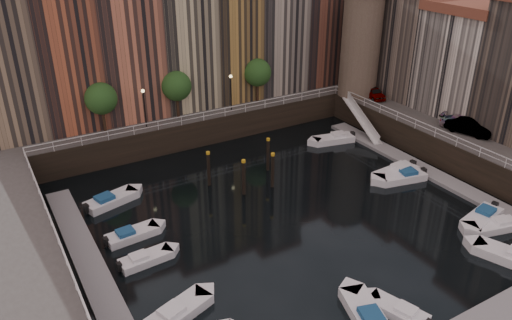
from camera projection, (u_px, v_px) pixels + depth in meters
ground at (285, 213)px, 42.67m from camera, size 200.00×200.00×0.00m
quay_far at (170, 106)px, 62.15m from camera, size 80.00×20.00×3.00m
dock_left at (97, 281)px, 34.47m from camera, size 2.00×28.00×0.35m
dock_right at (428, 172)px, 49.17m from camera, size 2.00×28.00×0.35m
far_terrace at (199, 30)px, 57.55m from camera, size 48.70×10.30×17.50m
right_terrace at (474, 54)px, 53.42m from camera, size 9.30×24.30×14.00m
corner_tower at (361, 36)px, 58.48m from camera, size 5.20×5.20×13.80m
promenade_trees at (182, 85)px, 53.26m from camera, size 21.20×3.20×5.20m
street_lamps at (189, 93)px, 52.94m from camera, size 10.36×0.36×4.18m
railings at (256, 152)px, 44.79m from camera, size 36.08×34.04×0.52m
gangway at (362, 118)px, 57.33m from camera, size 2.78×8.32×3.73m
mooring_pilings at (249, 168)px, 46.60m from camera, size 6.73×3.64×3.78m
boat_left_1 at (178, 312)px, 31.46m from camera, size 4.87×3.11×1.10m
boat_left_2 at (145, 259)px, 36.42m from camera, size 4.17×1.76×0.95m
boat_left_3 at (131, 235)px, 39.17m from camera, size 4.43×1.92×1.00m
boat_left_4 at (110, 200)px, 43.81m from camera, size 5.06×2.96×1.13m
boat_right_0 at (496, 226)px, 40.29m from camera, size 4.41×2.49×0.99m
boat_right_1 at (482, 217)px, 41.37m from camera, size 4.87×2.65×1.09m
boat_right_2 at (403, 177)px, 47.75m from camera, size 5.00×2.67×1.12m
boat_right_3 at (396, 172)px, 48.54m from camera, size 5.24×2.24×1.19m
boat_right_4 at (334, 139)px, 55.87m from camera, size 5.00×2.70×1.12m
boat_near_1 at (367, 316)px, 31.15m from camera, size 3.15×5.19×1.16m
boat_near_2 at (399, 311)px, 31.61m from camera, size 2.60×4.21×0.95m
boat_near_3 at (510, 257)px, 36.53m from camera, size 3.40×5.19×1.17m
car_a at (374, 93)px, 59.88m from camera, size 2.62×4.24×1.35m
car_b at (469, 128)px, 49.99m from camera, size 2.79×4.77×1.49m
car_c at (463, 125)px, 50.96m from camera, size 3.33×4.97×1.34m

